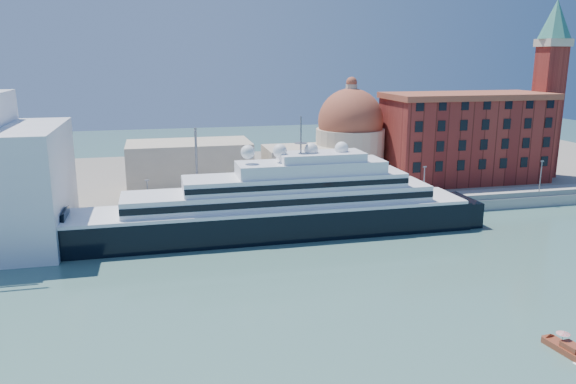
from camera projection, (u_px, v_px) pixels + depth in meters
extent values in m
plane|color=#38615B|center=(340.00, 275.00, 90.93)|extent=(400.00, 400.00, 0.00)
cube|color=gray|center=(290.00, 212.00, 122.78)|extent=(180.00, 10.00, 2.50)
cube|color=slate|center=(257.00, 176.00, 161.61)|extent=(260.00, 72.00, 2.00)
cube|color=slate|center=(295.00, 209.00, 118.09)|extent=(180.00, 0.10, 1.20)
cube|color=black|center=(270.00, 224.00, 110.59)|extent=(80.97, 12.46, 6.75)
cone|color=black|center=(39.00, 240.00, 101.00)|extent=(10.38, 12.46, 12.46)
cube|color=black|center=(455.00, 212.00, 119.77)|extent=(6.23, 11.42, 6.23)
cube|color=white|center=(270.00, 206.00, 109.74)|extent=(78.89, 12.66, 0.62)
cube|color=white|center=(280.00, 196.00, 109.77)|extent=(60.21, 10.38, 3.11)
cube|color=black|center=(286.00, 203.00, 104.86)|extent=(60.21, 0.15, 1.25)
cube|color=white|center=(296.00, 181.00, 109.79)|extent=(43.60, 9.34, 2.70)
cube|color=white|center=(311.00, 167.00, 109.88)|extent=(29.07, 8.30, 2.49)
cube|color=white|center=(321.00, 157.00, 109.86)|extent=(16.61, 7.27, 1.66)
cylinder|color=slate|center=(301.00, 135.00, 107.90)|extent=(0.31, 0.31, 7.27)
sphere|color=white|center=(248.00, 152.00, 106.24)|extent=(2.70, 2.70, 2.70)
sphere|color=white|center=(280.00, 151.00, 107.65)|extent=(2.70, 2.70, 2.70)
sphere|color=white|center=(311.00, 150.00, 109.05)|extent=(2.70, 2.70, 2.70)
sphere|color=white|center=(342.00, 148.00, 110.45)|extent=(2.70, 2.70, 2.70)
cube|color=white|center=(16.00, 253.00, 98.81)|extent=(13.84, 5.23, 1.82)
cube|color=white|center=(29.00, 245.00, 98.87)|extent=(4.68, 3.07, 1.36)
cube|color=maroon|center=(564.00, 349.00, 67.16)|extent=(2.58, 5.73, 0.92)
cube|color=maroon|center=(572.00, 347.00, 66.14)|extent=(1.77, 2.48, 0.74)
cylinder|color=slate|center=(563.00, 339.00, 67.31)|extent=(0.06, 0.06, 1.47)
cone|color=red|center=(563.00, 332.00, 67.11)|extent=(1.66, 1.66, 0.37)
cube|color=maroon|center=(465.00, 140.00, 148.76)|extent=(42.00, 18.00, 22.00)
cube|color=brown|center=(468.00, 96.00, 146.05)|extent=(43.00, 19.00, 1.50)
cube|color=maroon|center=(546.00, 113.00, 152.64)|extent=(6.00, 6.00, 35.00)
cube|color=beige|center=(553.00, 43.00, 148.29)|extent=(7.00, 7.00, 2.00)
cone|color=#3B826E|center=(556.00, 19.00, 146.88)|extent=(8.40, 8.40, 10.00)
cylinder|color=beige|center=(350.00, 155.00, 148.61)|extent=(18.00, 18.00, 14.00)
sphere|color=brown|center=(351.00, 121.00, 146.50)|extent=(17.00, 17.00, 17.00)
cylinder|color=beige|center=(351.00, 90.00, 144.62)|extent=(3.00, 3.00, 3.00)
cube|color=beige|center=(301.00, 166.00, 144.03)|extent=(18.00, 14.00, 10.00)
cube|color=beige|center=(190.00, 166.00, 139.38)|extent=(30.00, 16.00, 12.00)
cylinder|color=slate|center=(148.00, 200.00, 111.95)|extent=(0.24, 0.24, 8.00)
cube|color=slate|center=(147.00, 180.00, 110.99)|extent=(0.80, 0.30, 0.25)
cylinder|color=slate|center=(294.00, 192.00, 118.71)|extent=(0.24, 0.24, 8.00)
cube|color=slate|center=(294.00, 173.00, 117.75)|extent=(0.80, 0.30, 0.25)
cylinder|color=slate|center=(424.00, 185.00, 125.47)|extent=(0.24, 0.24, 8.00)
cube|color=slate|center=(425.00, 167.00, 124.51)|extent=(0.80, 0.30, 0.25)
cylinder|color=slate|center=(540.00, 178.00, 132.23)|extent=(0.24, 0.24, 8.00)
cube|color=slate|center=(542.00, 161.00, 131.27)|extent=(0.80, 0.30, 0.25)
cylinder|color=slate|center=(197.00, 172.00, 114.92)|extent=(0.50, 0.50, 18.00)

